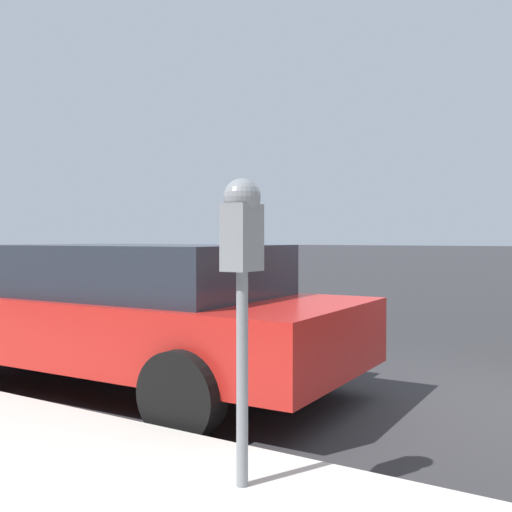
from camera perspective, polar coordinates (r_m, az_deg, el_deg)
The scene contains 2 objects.
parking_meter at distance 3.02m, azimuth -1.32°, elevation 0.43°, with size 0.21×0.19×1.57m.
car_red at distance 5.77m, azimuth -12.26°, elevation -5.11°, with size 2.18×4.58×1.35m.
Camera 1 is at (-5.24, -0.72, 1.41)m, focal length 42.00 mm.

